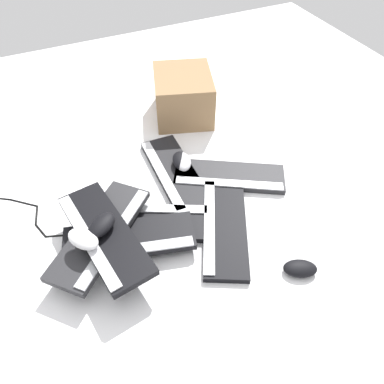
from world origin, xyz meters
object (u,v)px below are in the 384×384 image
Objects in this scene: keyboard_3 at (174,172)px; keyboard_6 at (104,234)px; mouse_0 at (102,226)px; mouse_1 at (300,269)px; mouse_3 at (183,161)px; cardboard_box at (183,96)px; keyboard_0 at (149,222)px; keyboard_2 at (229,176)px; keyboard_5 at (101,233)px; mouse_4 at (83,239)px; keyboard_1 at (224,226)px; keyboard_4 at (129,239)px; mouse_2 at (181,161)px.

keyboard_6 reaches higher than keyboard_3.
mouse_1 is at bearing -68.37° from mouse_0.
cardboard_box is (-0.16, -0.37, 0.05)m from mouse_3.
keyboard_0 and keyboard_2 have the same top height.
mouse_1 is 0.62m from mouse_3.
mouse_4 is at bearing 41.61° from keyboard_5.
keyboard_5 is at bearing -81.74° from mouse_4.
mouse_4 is at bearing 177.84° from mouse_1.
keyboard_1 is 0.34m from mouse_3.
keyboard_4 is 4.22× the size of mouse_0.
mouse_2 is at bearing 64.81° from cardboard_box.
keyboard_5 reaches higher than mouse_1.
keyboard_0 is 4.19× the size of mouse_0.
mouse_4 is at bearing 17.50° from keyboard_6.
keyboard_3 is 0.05m from mouse_2.
mouse_0 is 0.84m from cardboard_box.
mouse_4 is at bearing 15.14° from keyboard_2.
cardboard_box is at bearing -124.05° from keyboard_0.
keyboard_0 is 1.04× the size of keyboard_3.
keyboard_1 is at bearing -129.82° from mouse_4.
mouse_1 is (-0.19, 0.59, 0.01)m from keyboard_3.
mouse_0 reaches higher than keyboard_1.
mouse_0 reaches higher than mouse_1.
keyboard_1 is 0.49m from mouse_4.
keyboard_2 is 0.98× the size of keyboard_4.
cardboard_box is (-0.62, -0.65, -0.04)m from mouse_4.
keyboard_6 is (0.40, -0.07, 0.09)m from keyboard_1.
mouse_0 reaches higher than keyboard_4.
keyboard_5 reaches higher than mouse_3.
cardboard_box is (-0.56, -0.63, 0.00)m from keyboard_6.
keyboard_1 is 0.73m from cardboard_box.
keyboard_4 is 4.22× the size of mouse_1.
keyboard_1 is at bearing 143.42° from mouse_1.
keyboard_4 is at bearing -117.99° from mouse_4.
keyboard_1 is 4.19× the size of mouse_4.
keyboard_3 is at bearing -143.67° from keyboard_6.
mouse_3 is (0.15, -0.12, 0.04)m from keyboard_2.
keyboard_5 is 0.46m from mouse_2.
keyboard_4 is 4.22× the size of mouse_3.
keyboard_4 is (0.47, 0.15, 0.03)m from keyboard_2.
mouse_3 is (0.01, -0.34, 0.04)m from keyboard_1.
mouse_4 reaches higher than keyboard_0.
mouse_2 is at bearing 129.48° from mouse_1.
keyboard_2 is at bearing -165.14° from keyboard_6.
mouse_2 is 1.00× the size of mouse_4.
keyboard_3 is 1.46× the size of cardboard_box.
keyboard_4 is (0.27, 0.26, 0.03)m from keyboard_3.
keyboard_1 is at bearing 16.38° from mouse_3.
keyboard_0 is 0.70m from cardboard_box.
keyboard_2 is at bearing -168.48° from keyboard_5.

